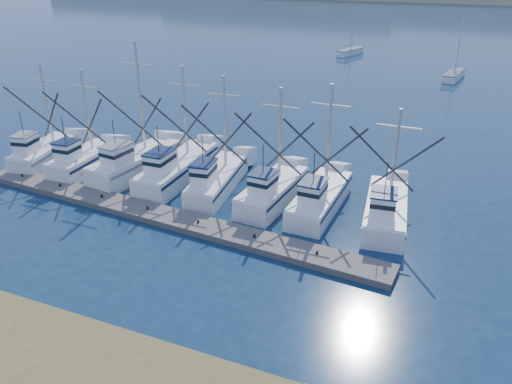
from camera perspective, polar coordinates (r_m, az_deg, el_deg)
ground at (r=25.12m, az=-0.73°, el=-13.37°), size 500.00×500.00×0.00m
floating_dock at (r=33.52m, az=-10.90°, el=-2.64°), size 31.01×4.60×0.41m
trawler_fleet at (r=37.05m, az=-6.95°, el=1.79°), size 31.24×9.33×10.04m
sailboat_near at (r=76.54m, az=21.68°, el=12.28°), size 2.79×7.02×8.10m
sailboat_far at (r=90.94m, az=10.74°, el=15.46°), size 3.54×6.50×8.10m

